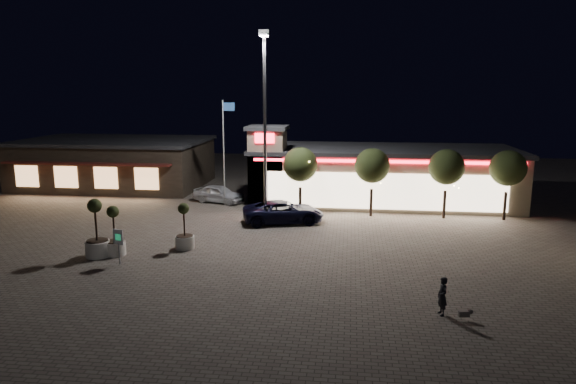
# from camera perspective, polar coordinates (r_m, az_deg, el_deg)

# --- Properties ---
(ground) EXTENTS (90.00, 90.00, 0.00)m
(ground) POSITION_cam_1_polar(r_m,az_deg,el_deg) (27.12, -9.52, -7.65)
(ground) COLOR #645B51
(ground) RESTS_ON ground
(retail_building) EXTENTS (20.40, 8.40, 6.10)m
(retail_building) POSITION_cam_1_polar(r_m,az_deg,el_deg) (40.94, 9.74, 1.97)
(retail_building) COLOR gray
(retail_building) RESTS_ON ground
(restaurant_building) EXTENTS (16.40, 11.00, 4.30)m
(restaurant_building) POSITION_cam_1_polar(r_m,az_deg,el_deg) (49.88, -18.62, 3.14)
(restaurant_building) COLOR #382D23
(restaurant_building) RESTS_ON ground
(floodlight_pole) EXTENTS (0.60, 0.40, 12.38)m
(floodlight_pole) POSITION_cam_1_polar(r_m,az_deg,el_deg) (33.06, -2.60, 8.31)
(floodlight_pole) COLOR gray
(floodlight_pole) RESTS_ON ground
(flagpole) EXTENTS (0.95, 0.10, 8.00)m
(flagpole) POSITION_cam_1_polar(r_m,az_deg,el_deg) (38.92, -7.04, 5.33)
(flagpole) COLOR white
(flagpole) RESTS_ON ground
(string_tree_a) EXTENTS (2.42, 2.42, 4.79)m
(string_tree_a) POSITION_cam_1_polar(r_m,az_deg,el_deg) (36.10, 1.38, 3.06)
(string_tree_a) COLOR #332319
(string_tree_a) RESTS_ON ground
(string_tree_b) EXTENTS (2.42, 2.42, 4.79)m
(string_tree_b) POSITION_cam_1_polar(r_m,az_deg,el_deg) (35.96, 9.34, 2.88)
(string_tree_b) COLOR #332319
(string_tree_b) RESTS_ON ground
(string_tree_c) EXTENTS (2.42, 2.42, 4.79)m
(string_tree_c) POSITION_cam_1_polar(r_m,az_deg,el_deg) (36.51, 17.21, 2.65)
(string_tree_c) COLOR #332319
(string_tree_c) RESTS_ON ground
(string_tree_d) EXTENTS (2.42, 2.42, 4.79)m
(string_tree_d) POSITION_cam_1_polar(r_m,az_deg,el_deg) (37.43, 23.25, 2.43)
(string_tree_d) COLOR #332319
(string_tree_d) RESTS_ON ground
(pickup_truck) EXTENTS (5.86, 3.88, 1.50)m
(pickup_truck) POSITION_cam_1_polar(r_m,az_deg,el_deg) (34.18, -0.52, -2.21)
(pickup_truck) COLOR black
(pickup_truck) RESTS_ON ground
(white_sedan) EXTENTS (4.42, 2.85, 1.40)m
(white_sedan) POSITION_cam_1_polar(r_m,az_deg,el_deg) (40.69, -7.71, -0.19)
(white_sedan) COLOR silver
(white_sedan) RESTS_ON ground
(pedestrian) EXTENTS (0.49, 0.64, 1.55)m
(pedestrian) POSITION_cam_1_polar(r_m,az_deg,el_deg) (21.42, 16.77, -11.03)
(pedestrian) COLOR black
(pedestrian) RESTS_ON ground
(dog) EXTENTS (0.56, 0.25, 0.30)m
(dog) POSITION_cam_1_polar(r_m,az_deg,el_deg) (21.41, 19.18, -12.58)
(dog) COLOR #59514C
(dog) RESTS_ON ground
(planter_left) EXTENTS (1.10, 1.10, 2.71)m
(planter_left) POSITION_cam_1_polar(r_m,az_deg,el_deg) (29.11, -18.70, -5.05)
(planter_left) COLOR silver
(planter_left) RESTS_ON ground
(planter_mid) EXTENTS (1.28, 1.28, 3.15)m
(planter_mid) POSITION_cam_1_polar(r_m,az_deg,el_deg) (29.11, -20.46, -4.90)
(planter_mid) COLOR silver
(planter_mid) RESTS_ON ground
(planter_right) EXTENTS (1.06, 1.06, 2.61)m
(planter_right) POSITION_cam_1_polar(r_m,az_deg,el_deg) (29.25, -11.42, -4.66)
(planter_right) COLOR silver
(planter_right) RESTS_ON ground
(valet_sign) EXTENTS (0.59, 0.22, 1.83)m
(valet_sign) POSITION_cam_1_polar(r_m,az_deg,el_deg) (27.38, -18.33, -5.09)
(valet_sign) COLOR gray
(valet_sign) RESTS_ON ground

